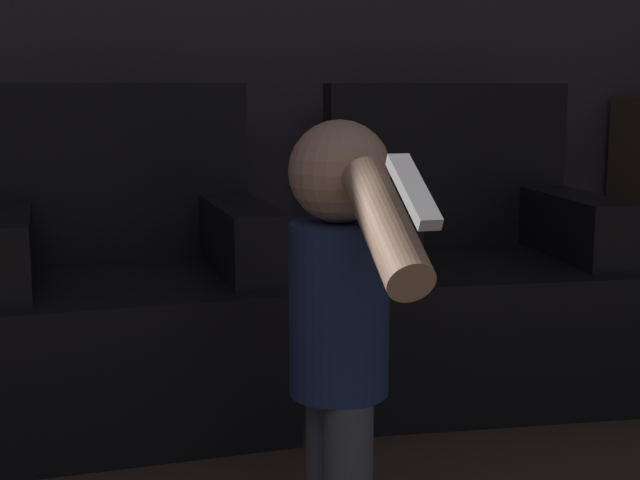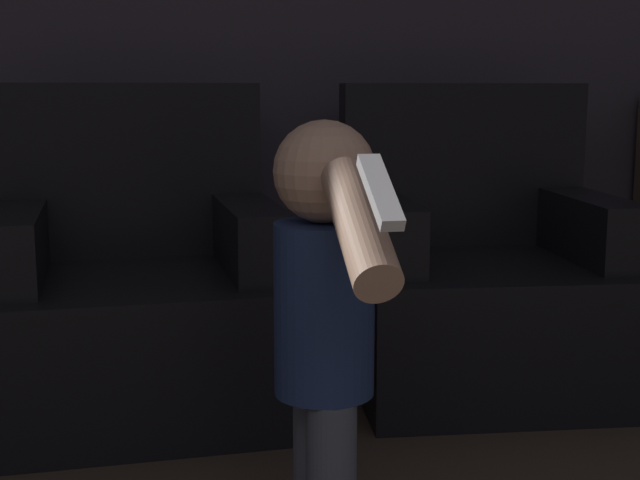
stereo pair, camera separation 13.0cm
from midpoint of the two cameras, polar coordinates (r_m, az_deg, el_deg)
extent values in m
cube|color=black|center=(2.71, -13.48, -6.58)|extent=(0.86, 0.83, 0.42)
cube|color=black|center=(2.93, -14.26, 4.30)|extent=(0.84, 0.19, 0.55)
cube|color=black|center=(2.64, -21.02, -0.47)|extent=(0.18, 0.64, 0.20)
cube|color=black|center=(2.68, -6.56, 0.24)|extent=(0.18, 0.64, 0.20)
cube|color=black|center=(2.93, 8.32, -5.16)|extent=(0.90, 0.87, 0.42)
cube|color=black|center=(3.15, 6.73, 4.89)|extent=(0.84, 0.23, 0.55)
cube|color=black|center=(2.78, 1.88, 0.65)|extent=(0.21, 0.65, 0.20)
cube|color=black|center=(2.99, 14.59, 0.98)|extent=(0.21, 0.65, 0.20)
cylinder|color=#474C56|center=(1.91, -1.40, -14.32)|extent=(0.10, 0.10, 0.36)
cylinder|color=navy|center=(1.74, -0.91, -4.45)|extent=(0.20, 0.20, 0.34)
sphere|color=tan|center=(1.70, -0.94, 4.40)|extent=(0.20, 0.20, 0.20)
cylinder|color=tan|center=(1.86, -2.08, -3.99)|extent=(0.08, 0.08, 0.29)
cylinder|color=tan|center=(1.47, 1.71, 0.92)|extent=(0.08, 0.29, 0.21)
cube|color=white|center=(1.35, 3.24, 3.17)|extent=(0.04, 0.16, 0.10)
camera|label=1|loc=(0.07, -91.69, -0.29)|focal=50.00mm
camera|label=2|loc=(0.07, 88.31, 0.29)|focal=50.00mm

